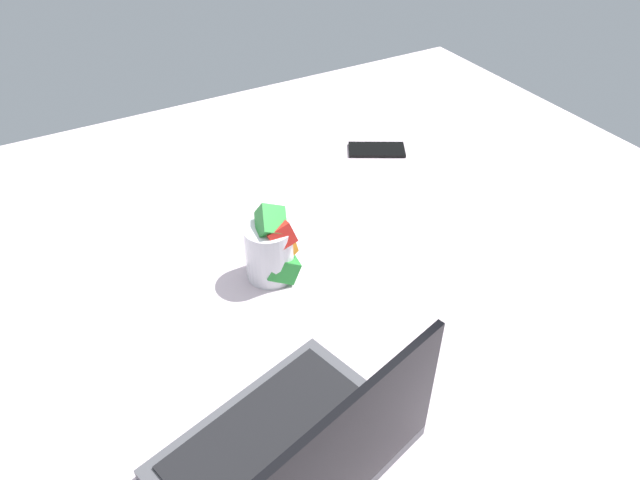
{
  "coord_description": "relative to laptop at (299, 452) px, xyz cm",
  "views": [
    {
      "loc": [
        43.93,
        83.67,
        92.04
      ],
      "look_at": [
        2.52,
        9.77,
        24.0
      ],
      "focal_mm": 32.68,
      "sensor_mm": 36.0,
      "label": 1
    }
  ],
  "objects": [
    {
      "name": "bed_mattress",
      "position": [
        -25.75,
        -45.57,
        -13.41
      ],
      "size": [
        180.0,
        140.0,
        18.0
      ],
      "primitive_type": "cube",
      "color": "silver",
      "rests_on": "ground"
    },
    {
      "name": "laptop",
      "position": [
        0.0,
        0.0,
        0.0
      ],
      "size": [
        37.93,
        30.95,
        23.0
      ],
      "rotation": [
        0.0,
        0.0,
        0.27
      ],
      "color": "#4C4C51",
      "rests_on": "bed_mattress"
    },
    {
      "name": "snack_cup",
      "position": [
        -14.16,
        -37.59,
        1.73
      ],
      "size": [
        9.44,
        9.84,
        15.78
      ],
      "color": "silver",
      "rests_on": "bed_mattress"
    },
    {
      "name": "cell_phone",
      "position": [
        -56.74,
        -66.52,
        -4.01
      ],
      "size": [
        15.53,
        12.83,
        0.8
      ],
      "primitive_type": "cube",
      "rotation": [
        0.0,
        0.0,
        4.2
      ],
      "color": "black",
      "rests_on": "bed_mattress"
    }
  ]
}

